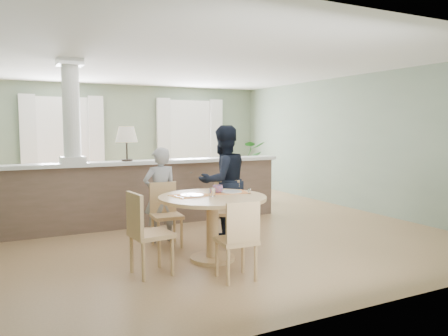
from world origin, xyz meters
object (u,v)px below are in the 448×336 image
chair_far_boy (165,211)px  man_person (223,181)px  houseplant (237,170)px  chair_far_man (226,208)px  dining_table (213,209)px  chair_side (145,230)px  child_person (160,195)px  sofa (113,187)px  chair_near (239,237)px

chair_far_boy → man_person: 1.03m
houseplant → chair_far_man: 3.68m
dining_table → chair_side: 0.95m
chair_far_man → child_person: size_ratio=0.64×
chair_far_boy → chair_far_man: (0.89, -0.14, -0.00)m
sofa → man_person: 3.20m
houseplant → chair_near: size_ratio=1.51×
chair_far_man → chair_side: size_ratio=0.93×
houseplant → child_person: 3.94m
chair_far_boy → man_person: size_ratio=0.52×
chair_far_man → chair_side: chair_side is taller
chair_near → child_person: size_ratio=0.64×
child_person → chair_near: bearing=94.8°
houseplant → man_person: size_ratio=0.79×
chair_near → dining_table: bearing=-91.1°
sofa → chair_far_man: (0.94, -3.25, 0.04)m
dining_table → chair_far_boy: dining_table is taller
sofa → chair_far_man: size_ratio=3.46×
houseplant → chair_far_boy: (-2.79, -3.00, -0.18)m
dining_table → chair_far_boy: (-0.31, 0.91, -0.16)m
chair_far_boy → chair_side: 1.26m
chair_far_boy → chair_far_man: bearing=-5.6°
chair_side → sofa: bearing=-14.2°
sofa → chair_side: (-0.57, -4.20, 0.08)m
sofa → man_person: (1.01, -3.01, 0.40)m
sofa → dining_table: 4.04m
chair_near → houseplant: bearing=-114.2°
sofa → child_person: size_ratio=2.21×
chair_far_boy → child_person: size_ratio=0.64×
chair_far_boy → child_person: child_person is taller
sofa → houseplant: bearing=-15.9°
chair_far_boy → chair_far_man: chair_far_boy is taller
chair_far_man → child_person: bearing=-167.5°
chair_far_boy → child_person: bearing=93.2°
chair_side → chair_far_boy: bearing=-35.9°
chair_far_man → chair_side: bearing=-113.2°
child_person → man_person: 0.98m
chair_far_man → child_person: child_person is taller
chair_far_man → chair_near: 1.72m
chair_far_boy → child_person: 0.30m
chair_far_boy → chair_side: bearing=-116.1°
dining_table → chair_near: bearing=-95.3°
dining_table → chair_side: bearing=-168.6°
chair_near → sofa: bearing=-82.5°
chair_side → child_person: size_ratio=0.69×
chair_far_boy → man_person: bearing=9.2°
chair_far_boy → chair_side: chair_side is taller
man_person → dining_table: bearing=48.7°
chair_side → chair_near: bearing=-133.1°
sofa → child_person: (0.05, -2.89, 0.24)m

